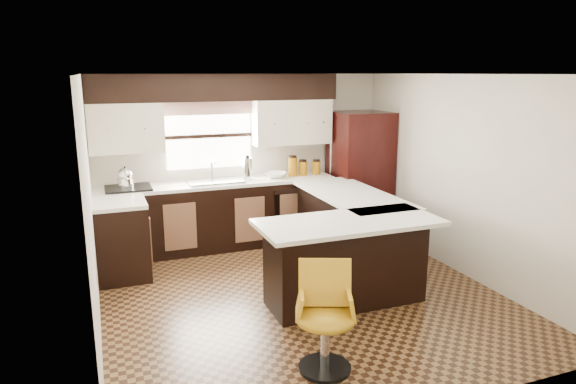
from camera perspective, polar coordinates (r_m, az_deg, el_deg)
name	(u,v)px	position (r m, az deg, el deg)	size (l,w,h in m)	color
floor	(300,294)	(5.84, 1.36, -11.31)	(4.40, 4.40, 0.00)	#49301A
ceiling	(301,74)	(5.32, 1.51, 12.95)	(4.40, 4.40, 0.00)	silver
wall_back	(244,158)	(7.50, -4.96, 3.75)	(4.40, 4.40, 0.00)	beige
wall_front	(424,258)	(3.60, 14.92, -7.07)	(4.40, 4.40, 0.00)	beige
wall_left	(90,208)	(5.07, -21.13, -1.65)	(4.40, 4.40, 0.00)	beige
wall_right	(462,176)	(6.53, 18.75, 1.70)	(4.40, 4.40, 0.00)	beige
base_cab_back	(220,216)	(7.27, -7.60, -2.68)	(3.30, 0.60, 0.90)	black
base_cab_left	(122,241)	(6.48, -17.97, -5.20)	(0.60, 0.70, 0.90)	black
counter_back	(219,183)	(7.16, -7.72, 0.96)	(3.30, 0.60, 0.04)	silver
counter_left	(119,203)	(6.35, -18.27, -1.15)	(0.60, 0.70, 0.04)	silver
soffit	(217,87)	(7.13, -7.88, 11.43)	(3.40, 0.35, 0.36)	black
upper_cab_left	(126,128)	(6.99, -17.60, 6.81)	(0.94, 0.35, 0.64)	beige
upper_cab_right	(292,122)	(7.48, 0.39, 7.79)	(1.14, 0.35, 0.64)	beige
window_pane	(209,136)	(7.31, -8.76, 6.18)	(1.20, 0.02, 0.90)	white
valance	(209,108)	(7.24, -8.80, 9.21)	(1.30, 0.06, 0.18)	#D19B93
sink	(215,181)	(7.12, -8.08, 1.19)	(0.75, 0.45, 0.03)	#B2B2B7
dishwasher	(293,216)	(7.30, 0.59, -2.66)	(0.58, 0.03, 0.78)	black
cooktop	(128,188)	(6.96, -17.33, 0.43)	(0.58, 0.50, 0.03)	black
peninsula_long	(347,231)	(6.57, 6.62, -4.38)	(0.60, 1.95, 0.90)	black
peninsula_return	(346,263)	(5.52, 6.42, -7.82)	(1.65, 0.60, 0.90)	black
counter_pen_long	(352,195)	(6.46, 7.12, -0.33)	(0.84, 1.95, 0.04)	silver
counter_pen_return	(349,222)	(5.29, 6.80, -3.38)	(1.89, 0.84, 0.04)	silver
refrigerator	(359,174)	(7.80, 7.93, 2.00)	(0.80, 0.76, 1.86)	black
bar_chair	(326,320)	(4.32, 4.19, -13.97)	(0.48, 0.48, 0.90)	#BB8714
kettle	(125,177)	(6.93, -17.63, 1.62)	(0.20, 0.20, 0.27)	silver
percolator	(248,169)	(7.22, -4.52, 2.60)	(0.13, 0.13, 0.31)	silver
mixing_bowl	(276,175)	(7.37, -1.37, 1.91)	(0.30, 0.30, 0.07)	white
canister_large	(293,167)	(7.47, 0.51, 2.83)	(0.13, 0.13, 0.27)	#985F09
canister_med	(303,168)	(7.53, 1.66, 2.64)	(0.13, 0.13, 0.20)	#985F09
canister_small	(316,168)	(7.62, 3.16, 2.70)	(0.13, 0.13, 0.19)	#985F09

